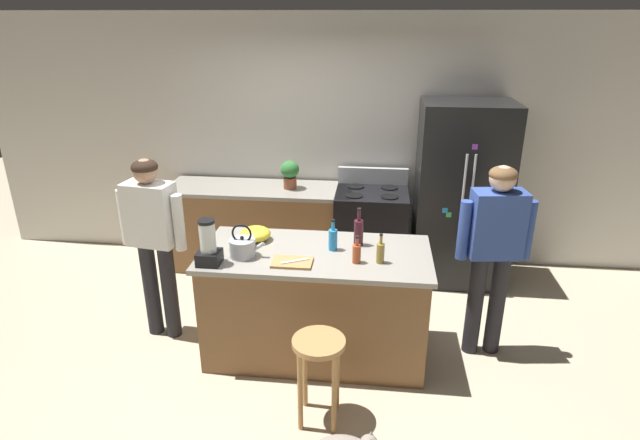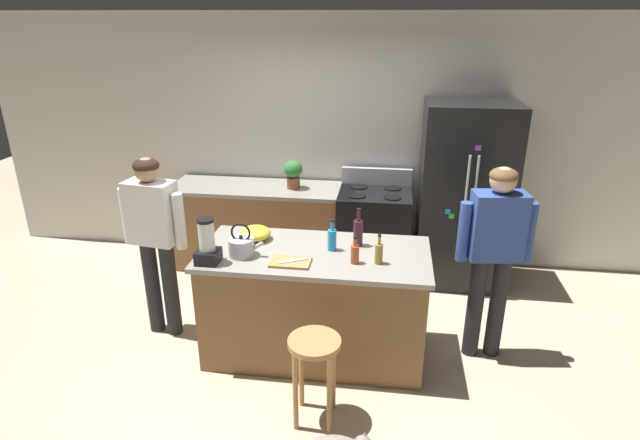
{
  "view_description": "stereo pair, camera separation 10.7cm",
  "coord_description": "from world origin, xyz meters",
  "px_view_note": "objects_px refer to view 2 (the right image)",
  "views": [
    {
      "loc": [
        0.44,
        -3.65,
        2.66
      ],
      "look_at": [
        0.0,
        0.3,
        1.08
      ],
      "focal_mm": 29.03,
      "sensor_mm": 36.0,
      "label": 1
    },
    {
      "loc": [
        0.55,
        -3.63,
        2.66
      ],
      "look_at": [
        0.0,
        0.3,
        1.08
      ],
      "focal_mm": 29.03,
      "sensor_mm": 36.0,
      "label": 2
    }
  ],
  "objects_px": {
    "kitchen_island": "(315,303)",
    "cutting_board": "(290,262)",
    "potted_plant": "(293,172)",
    "stove_range": "(374,232)",
    "bottle_cooking_sauce": "(355,253)",
    "chef_knife": "(293,261)",
    "bottle_wine": "(358,232)",
    "bottle_soda": "(332,239)",
    "blender_appliance": "(207,244)",
    "mixing_bowl": "(256,233)",
    "person_by_sink_right": "(494,246)",
    "tea_kettle": "(242,246)",
    "refrigerator": "(464,196)",
    "bar_stool": "(314,358)",
    "bottle_vinegar": "(379,253)",
    "person_by_island_left": "(154,231)"
  },
  "relations": [
    {
      "from": "person_by_sink_right",
      "to": "bottle_soda",
      "type": "relative_size",
      "value": 6.34
    },
    {
      "from": "stove_range",
      "to": "chef_knife",
      "type": "distance_m",
      "value": 1.89
    },
    {
      "from": "stove_range",
      "to": "bar_stool",
      "type": "bearing_deg",
      "value": -97.46
    },
    {
      "from": "bottle_wine",
      "to": "bottle_soda",
      "type": "xyz_separation_m",
      "value": [
        -0.2,
        -0.11,
        -0.02
      ]
    },
    {
      "from": "blender_appliance",
      "to": "person_by_island_left",
      "type": "bearing_deg",
      "value": 146.19
    },
    {
      "from": "kitchen_island",
      "to": "cutting_board",
      "type": "distance_m",
      "value": 0.54
    },
    {
      "from": "bottle_soda",
      "to": "chef_knife",
      "type": "relative_size",
      "value": 1.16
    },
    {
      "from": "bottle_soda",
      "to": "bottle_cooking_sauce",
      "type": "xyz_separation_m",
      "value": [
        0.2,
        -0.21,
        -0.02
      ]
    },
    {
      "from": "bottle_cooking_sauce",
      "to": "chef_knife",
      "type": "distance_m",
      "value": 0.47
    },
    {
      "from": "stove_range",
      "to": "chef_knife",
      "type": "height_order",
      "value": "stove_range"
    },
    {
      "from": "person_by_island_left",
      "to": "tea_kettle",
      "type": "xyz_separation_m",
      "value": [
        0.83,
        -0.26,
        0.03
      ]
    },
    {
      "from": "person_by_sink_right",
      "to": "potted_plant",
      "type": "bearing_deg",
      "value": 143.24
    },
    {
      "from": "refrigerator",
      "to": "potted_plant",
      "type": "bearing_deg",
      "value": 178.38
    },
    {
      "from": "blender_appliance",
      "to": "mixing_bowl",
      "type": "bearing_deg",
      "value": 62.24
    },
    {
      "from": "mixing_bowl",
      "to": "tea_kettle",
      "type": "xyz_separation_m",
      "value": [
        -0.03,
        -0.31,
        0.02
      ]
    },
    {
      "from": "refrigerator",
      "to": "bottle_soda",
      "type": "distance_m",
      "value": 1.87
    },
    {
      "from": "bar_stool",
      "to": "person_by_island_left",
      "type": "bearing_deg",
      "value": 148.96
    },
    {
      "from": "stove_range",
      "to": "blender_appliance",
      "type": "distance_m",
      "value": 2.25
    },
    {
      "from": "kitchen_island",
      "to": "person_by_sink_right",
      "type": "relative_size",
      "value": 1.11
    },
    {
      "from": "cutting_board",
      "to": "bottle_vinegar",
      "type": "bearing_deg",
      "value": 7.88
    },
    {
      "from": "refrigerator",
      "to": "stove_range",
      "type": "xyz_separation_m",
      "value": [
        -0.9,
        0.02,
        -0.47
      ]
    },
    {
      "from": "stove_range",
      "to": "chef_knife",
      "type": "bearing_deg",
      "value": -107.29
    },
    {
      "from": "bottle_cooking_sauce",
      "to": "chef_knife",
      "type": "bearing_deg",
      "value": -170.97
    },
    {
      "from": "person_by_sink_right",
      "to": "chef_knife",
      "type": "relative_size",
      "value": 7.38
    },
    {
      "from": "bottle_wine",
      "to": "cutting_board",
      "type": "relative_size",
      "value": 1.05
    },
    {
      "from": "person_by_island_left",
      "to": "person_by_sink_right",
      "type": "relative_size",
      "value": 0.99
    },
    {
      "from": "bottle_wine",
      "to": "bottle_soda",
      "type": "height_order",
      "value": "bottle_wine"
    },
    {
      "from": "stove_range",
      "to": "cutting_board",
      "type": "height_order",
      "value": "stove_range"
    },
    {
      "from": "bottle_soda",
      "to": "bottle_cooking_sauce",
      "type": "relative_size",
      "value": 1.19
    },
    {
      "from": "refrigerator",
      "to": "bar_stool",
      "type": "xyz_separation_m",
      "value": [
        -1.2,
        -2.28,
        -0.43
      ]
    },
    {
      "from": "kitchen_island",
      "to": "bottle_soda",
      "type": "bearing_deg",
      "value": 23.02
    },
    {
      "from": "stove_range",
      "to": "person_by_sink_right",
      "type": "distance_m",
      "value": 1.74
    },
    {
      "from": "cutting_board",
      "to": "person_by_sink_right",
      "type": "bearing_deg",
      "value": 14.38
    },
    {
      "from": "stove_range",
      "to": "bottle_soda",
      "type": "distance_m",
      "value": 1.59
    },
    {
      "from": "refrigerator",
      "to": "blender_appliance",
      "type": "xyz_separation_m",
      "value": [
        -2.08,
        -1.79,
        0.13
      ]
    },
    {
      "from": "person_by_sink_right",
      "to": "bottle_wine",
      "type": "distance_m",
      "value": 1.06
    },
    {
      "from": "bottle_vinegar",
      "to": "mixing_bowl",
      "type": "xyz_separation_m",
      "value": [
        -1.02,
        0.3,
        -0.03
      ]
    },
    {
      "from": "mixing_bowl",
      "to": "cutting_board",
      "type": "relative_size",
      "value": 0.84
    },
    {
      "from": "bottle_wine",
      "to": "bottle_vinegar",
      "type": "bearing_deg",
      "value": -59.83
    },
    {
      "from": "person_by_island_left",
      "to": "tea_kettle",
      "type": "height_order",
      "value": "person_by_island_left"
    },
    {
      "from": "bar_stool",
      "to": "bottle_vinegar",
      "type": "distance_m",
      "value": 0.91
    },
    {
      "from": "bottle_cooking_sauce",
      "to": "cutting_board",
      "type": "bearing_deg",
      "value": -171.34
    },
    {
      "from": "potted_plant",
      "to": "stove_range",
      "type": "bearing_deg",
      "value": -1.68
    },
    {
      "from": "refrigerator",
      "to": "blender_appliance",
      "type": "distance_m",
      "value": 2.75
    },
    {
      "from": "chef_knife",
      "to": "refrigerator",
      "type": "bearing_deg",
      "value": 23.44
    },
    {
      "from": "tea_kettle",
      "to": "chef_knife",
      "type": "height_order",
      "value": "tea_kettle"
    },
    {
      "from": "person_by_sink_right",
      "to": "tea_kettle",
      "type": "bearing_deg",
      "value": -170.85
    },
    {
      "from": "potted_plant",
      "to": "bottle_wine",
      "type": "bearing_deg",
      "value": -60.32
    },
    {
      "from": "refrigerator",
      "to": "blender_appliance",
      "type": "relative_size",
      "value": 5.35
    },
    {
      "from": "person_by_sink_right",
      "to": "bottle_vinegar",
      "type": "distance_m",
      "value": 0.94
    }
  ]
}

